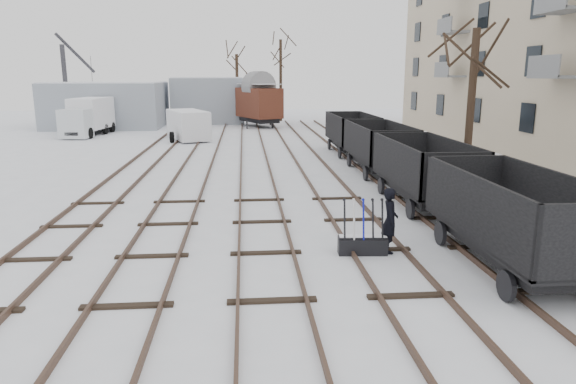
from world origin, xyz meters
The scene contains 17 objects.
ground centered at (0.00, 0.00, 0.00)m, with size 120.00×120.00×0.00m, color white.
tracks centered at (0.00, 13.67, 0.07)m, with size 13.90×52.00×0.16m.
shed_left centered at (-13.00, 36.00, 2.05)m, with size 10.00×8.00×4.10m.
shed_right centered at (-4.00, 40.00, 2.25)m, with size 7.00×6.00×4.50m.
ground_frame centered at (2.58, -0.21, 0.28)m, with size 1.33×0.51×1.49m.
worker centered at (3.33, -0.11, 0.89)m, with size 0.65×0.42×1.77m, color black.
freight_wagon_a centered at (6.00, -1.50, 0.91)m, with size 2.32×5.81×2.37m.
freight_wagon_b centered at (6.00, 4.90, 0.91)m, with size 2.32×5.81×2.37m.
freight_wagon_c centered at (6.00, 11.30, 0.91)m, with size 2.32×5.81×2.37m.
freight_wagon_d centered at (6.00, 17.70, 0.91)m, with size 2.32×5.81×2.37m.
box_van_wagon centered at (0.87, 34.91, 2.28)m, with size 4.57×5.79×3.92m.
lorry centered at (-12.78, 28.88, 1.51)m, with size 2.64×6.62×2.92m.
panel_van centered at (-4.63, 25.37, 1.13)m, with size 3.69×5.33×2.16m.
crane centered at (-16.23, 35.07, 2.17)m, with size 2.16×4.90×8.25m.
tree_near centered at (8.28, 6.45, 3.21)m, with size 0.30×0.30×6.41m, color black.
tree_far_left centered at (-1.12, 38.63, 3.34)m, with size 0.30×0.30×6.67m, color black.
tree_far_right centered at (3.33, 40.82, 4.11)m, with size 0.30×0.30×8.22m, color black.
Camera 1 is at (-0.52, -13.03, 4.68)m, focal length 32.00 mm.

